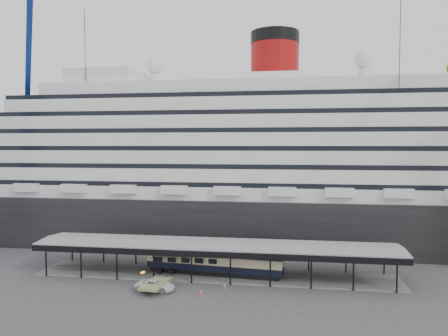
{
  "coord_description": "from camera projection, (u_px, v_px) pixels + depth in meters",
  "views": [
    {
      "loc": [
        11.35,
        -61.0,
        20.34
      ],
      "look_at": [
        0.88,
        8.0,
        16.68
      ],
      "focal_mm": 35.0,
      "sensor_mm": 36.0,
      "label": 1
    }
  ],
  "objects": [
    {
      "name": "pullman_carriage",
      "position": [
        214.0,
        259.0,
        67.83
      ],
      "size": [
        21.63,
        5.08,
        21.07
      ],
      "rotation": [
        0.0,
        0.0,
        -0.11
      ],
      "color": "black",
      "rests_on": "ground"
    },
    {
      "name": "traffic_cone_left",
      "position": [
        152.0,
        284.0,
        62.8
      ],
      "size": [
        0.48,
        0.48,
        0.82
      ],
      "rotation": [
        0.0,
        0.0,
        -0.15
      ],
      "color": "#F9490D",
      "rests_on": "ground"
    },
    {
      "name": "traffic_cone_mid",
      "position": [
        201.0,
        292.0,
        59.32
      ],
      "size": [
        0.41,
        0.41,
        0.7
      ],
      "rotation": [
        0.0,
        0.0,
        0.14
      ],
      "color": "#F63C0D",
      "rests_on": "ground"
    },
    {
      "name": "traffic_cone_right",
      "position": [
        224.0,
        286.0,
        61.78
      ],
      "size": [
        0.5,
        0.5,
        0.8
      ],
      "rotation": [
        0.0,
        0.0,
        -0.26
      ],
      "color": "#E8420C",
      "rests_on": "ground"
    },
    {
      "name": "port_truck",
      "position": [
        155.0,
        285.0,
        60.87
      ],
      "size": [
        5.83,
        3.12,
        1.56
      ],
      "primitive_type": "imported",
      "rotation": [
        0.0,
        0.0,
        1.47
      ],
      "color": "silver",
      "rests_on": "ground"
    },
    {
      "name": "platform_canopy",
      "position": [
        216.0,
        261.0,
        67.81
      ],
      "size": [
        56.0,
        9.18,
        5.3
      ],
      "color": "slate",
      "rests_on": "ground"
    },
    {
      "name": "cruise_ship",
      "position": [
        237.0,
        154.0,
        93.62
      ],
      "size": [
        130.0,
        30.0,
        43.9
      ],
      "color": "black",
      "rests_on": "ground"
    },
    {
      "name": "ground",
      "position": [
        210.0,
        286.0,
        62.99
      ],
      "size": [
        200.0,
        200.0,
        0.0
      ],
      "primitive_type": "plane",
      "color": "#373739",
      "rests_on": "ground"
    }
  ]
}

